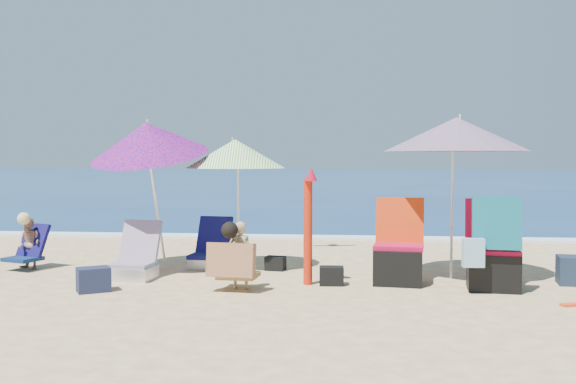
# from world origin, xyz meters

# --- Properties ---
(ground) EXTENTS (120.00, 120.00, 0.00)m
(ground) POSITION_xyz_m (0.00, 0.00, 0.00)
(ground) COLOR #D8BC84
(ground) RESTS_ON ground
(sea) EXTENTS (120.00, 80.00, 0.12)m
(sea) POSITION_xyz_m (0.00, 45.00, -0.05)
(sea) COLOR navy
(sea) RESTS_ON ground
(foam) EXTENTS (120.00, 0.50, 0.04)m
(foam) POSITION_xyz_m (0.00, 5.10, 0.02)
(foam) COLOR white
(foam) RESTS_ON ground
(umbrella_turquoise) EXTENTS (2.27, 2.27, 2.07)m
(umbrella_turquoise) POSITION_xyz_m (1.81, 1.15, 1.83)
(umbrella_turquoise) COLOR silver
(umbrella_turquoise) RESTS_ON ground
(umbrella_striped) EXTENTS (1.50, 1.50, 1.82)m
(umbrella_striped) POSITION_xyz_m (-1.08, 1.58, 1.59)
(umbrella_striped) COLOR silver
(umbrella_striped) RESTS_ON ground
(umbrella_blue) EXTENTS (1.96, 2.00, 2.17)m
(umbrella_blue) POSITION_xyz_m (-2.21, 1.30, 1.78)
(umbrella_blue) COLOR white
(umbrella_blue) RESTS_ON ground
(furled_umbrella) EXTENTS (0.18, 0.20, 1.42)m
(furled_umbrella) POSITION_xyz_m (-0.01, 0.59, 0.78)
(furled_umbrella) COLOR red
(furled_umbrella) RESTS_ON ground
(chair_navy) EXTENTS (0.56, 0.70, 0.69)m
(chair_navy) POSITION_xyz_m (-1.47, 1.72, 0.18)
(chair_navy) COLOR #0C0E44
(chair_navy) RESTS_ON ground
(chair_rainbow) EXTENTS (0.56, 0.68, 0.72)m
(chair_rainbow) POSITION_xyz_m (-2.24, 0.78, 0.19)
(chair_rainbow) COLOR #D44F4A
(chair_rainbow) RESTS_ON ground
(camp_chair_left) EXTENTS (0.66, 0.70, 1.04)m
(camp_chair_left) POSITION_xyz_m (1.08, 0.81, 0.31)
(camp_chair_left) COLOR #BE0D36
(camp_chair_left) RESTS_ON ground
(camp_chair_right) EXTENTS (0.74, 0.80, 1.10)m
(camp_chair_right) POSITION_xyz_m (2.13, 0.50, 0.40)
(camp_chair_right) COLOR maroon
(camp_chair_right) RESTS_ON ground
(person_center) EXTENTS (0.57, 0.54, 0.80)m
(person_center) POSITION_xyz_m (-0.82, 0.18, 0.39)
(person_center) COLOR tan
(person_center) RESTS_ON ground
(person_left) EXTENTS (0.57, 0.62, 0.79)m
(person_left) POSITION_xyz_m (-3.92, 1.31, 0.36)
(person_left) COLOR #A87A65
(person_left) RESTS_ON ground
(bag_navy_a) EXTENTS (0.44, 0.41, 0.28)m
(bag_navy_a) POSITION_xyz_m (-2.43, -0.06, 0.14)
(bag_navy_a) COLOR #1A1F39
(bag_navy_a) RESTS_ON ground
(bag_black_a) EXTENTS (0.29, 0.23, 0.19)m
(bag_black_a) POSITION_xyz_m (-0.53, 1.55, 0.10)
(bag_black_a) COLOR black
(bag_black_a) RESTS_ON ground
(bag_black_b) EXTENTS (0.30, 0.22, 0.22)m
(bag_black_b) POSITION_xyz_m (0.27, 0.60, 0.11)
(bag_black_b) COLOR black
(bag_black_b) RESTS_ON ground
(orange_item) EXTENTS (0.22, 0.15, 0.03)m
(orange_item) POSITION_xyz_m (2.76, -0.27, 0.01)
(orange_item) COLOR red
(orange_item) RESTS_ON ground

